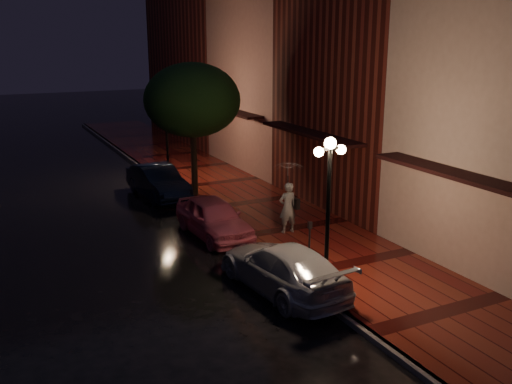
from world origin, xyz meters
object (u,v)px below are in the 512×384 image
street_tree (193,102)px  navy_car (158,181)px  silver_car (283,268)px  woman_with_umbrella (288,186)px  streetlamp_near (328,206)px  streetlamp_far (167,131)px  pink_car (214,218)px  parking_meter (310,238)px

street_tree → navy_car: street_tree is taller
silver_car → woman_with_umbrella: (2.37, 3.91, 1.18)m
streetlamp_near → streetlamp_far: 14.00m
street_tree → pink_car: bearing=-103.2°
street_tree → pink_car: (-1.21, -5.14, -3.54)m
navy_car → woman_with_umbrella: bearing=-74.8°
silver_car → woman_with_umbrella: bearing=-126.5°
woman_with_umbrella → parking_meter: 2.99m
streetlamp_far → woman_with_umbrella: (1.42, -9.34, -0.73)m
streetlamp_near → pink_car: 6.22m
parking_meter → streetlamp_near: bearing=-109.1°
pink_car → streetlamp_far: bearing=81.2°
woman_with_umbrella → navy_car: bearing=-67.4°
woman_with_umbrella → parking_meter: size_ratio=1.96×
streetlamp_far → street_tree: street_tree is taller
parking_meter → street_tree: bearing=92.1°
streetlamp_near → navy_car: (-1.20, 11.79, -1.88)m
streetlamp_far → pink_car: size_ratio=1.05×
woman_with_umbrella → streetlamp_far: bearing=-79.0°
street_tree → woman_with_umbrella: size_ratio=2.23×
streetlamp_near → silver_car: size_ratio=0.91×
streetlamp_far → navy_car: bearing=-118.5°
navy_car → parking_meter: (1.85, -9.86, 0.23)m
streetlamp_near → pink_car: streetlamp_near is taller
streetlamp_near → silver_car: streetlamp_near is taller
streetlamp_far → parking_meter: streetlamp_far is taller
streetlamp_near → navy_car: streetlamp_near is taller
parking_meter → pink_car: bearing=111.8°
pink_car → navy_car: bearing=90.3°
navy_car → parking_meter: 10.04m
streetlamp_far → woman_with_umbrella: 9.47m
navy_car → woman_with_umbrella: (2.63, -7.13, 1.15)m
streetlamp_near → streetlamp_far: same height
streetlamp_near → street_tree: bearing=88.7°
pink_car → silver_car: pink_car is taller
silver_car → parking_meter: 2.00m
woman_with_umbrella → parking_meter: bearing=76.6°
navy_car → silver_car: bearing=-93.7°
streetlamp_near → street_tree: 11.12m
streetlamp_near → parking_meter: streetlamp_near is taller
streetlamp_near → street_tree: size_ratio=0.74×
woman_with_umbrella → streetlamp_near: bearing=75.4°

